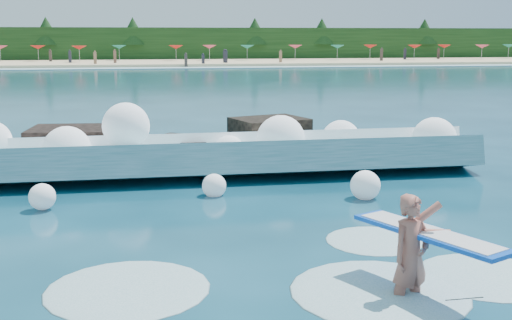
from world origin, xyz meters
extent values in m
plane|color=#072E3D|center=(0.00, 0.00, 0.00)|extent=(200.00, 200.00, 0.00)
cube|color=tan|center=(0.00, 78.00, 0.20)|extent=(140.00, 20.00, 0.40)
cube|color=silver|center=(0.00, 67.00, 0.04)|extent=(140.00, 5.00, 0.08)
cube|color=black|center=(0.00, 88.00, 2.50)|extent=(140.00, 4.00, 5.00)
cube|color=teal|center=(0.16, 6.11, 0.41)|extent=(16.23, 2.47, 1.35)
cube|color=white|center=(0.16, 6.91, 0.81)|extent=(16.23, 1.14, 0.63)
cube|color=black|center=(-2.64, 7.98, 0.47)|extent=(2.65, 2.08, 1.35)
cube|color=black|center=(0.36, 7.18, 0.36)|extent=(2.37, 2.29, 1.04)
cube|color=black|center=(3.06, 8.38, 0.51)|extent=(2.49, 2.22, 1.45)
imported|color=#A95E4F|center=(2.94, -2.47, 0.60)|extent=(0.77, 0.64, 1.81)
cube|color=blue|center=(3.22, -2.42, 0.91)|extent=(1.55, 2.49, 0.06)
cube|color=silver|center=(3.22, -2.42, 0.92)|extent=(1.37, 2.26, 0.06)
cylinder|color=black|center=(3.12, -3.67, 0.45)|extent=(0.01, 0.91, 0.43)
sphere|color=white|center=(-2.67, 6.07, 0.82)|extent=(1.23, 1.23, 1.23)
sphere|color=white|center=(-1.18, 6.53, 1.35)|extent=(1.25, 1.25, 1.25)
sphere|color=white|center=(1.51, 6.08, 0.68)|extent=(0.81, 0.81, 0.81)
sphere|color=white|center=(2.98, 6.37, 0.89)|extent=(1.34, 1.34, 1.34)
sphere|color=white|center=(4.86, 6.88, 0.76)|extent=(1.12, 1.12, 1.12)
sphere|color=white|center=(7.20, 5.78, 0.87)|extent=(1.24, 1.24, 1.24)
sphere|color=white|center=(-2.93, 3.33, 0.29)|extent=(0.58, 0.58, 0.58)
sphere|color=white|center=(0.85, 3.96, 0.23)|extent=(0.57, 0.57, 0.57)
sphere|color=white|center=(4.25, 3.07, 0.31)|extent=(0.70, 0.70, 0.70)
ellipsoid|color=silver|center=(2.57, -2.23, 0.00)|extent=(2.65, 2.65, 0.13)
ellipsoid|color=silver|center=(4.44, -1.94, 0.00)|extent=(2.13, 2.13, 0.11)
ellipsoid|color=silver|center=(-1.06, -1.49, 0.00)|extent=(2.45, 2.45, 0.12)
ellipsoid|color=silver|center=(3.34, 0.06, 0.00)|extent=(1.77, 1.77, 0.09)
cone|color=#CD3C55|center=(-19.11, 81.01, 2.25)|extent=(2.00, 2.00, 0.50)
cone|color=red|center=(-14.32, 81.55, 2.25)|extent=(2.00, 2.00, 0.50)
cone|color=red|center=(-8.55, 77.56, 2.25)|extent=(2.00, 2.00, 0.50)
cone|color=#127362|center=(-3.55, 82.18, 2.25)|extent=(2.00, 2.00, 0.50)
cone|color=red|center=(4.24, 80.08, 2.25)|extent=(2.00, 2.00, 0.50)
cone|color=#CD3C55|center=(8.98, 80.75, 2.25)|extent=(2.00, 2.00, 0.50)
cone|color=#127362|center=(14.34, 80.59, 2.25)|extent=(2.00, 2.00, 0.50)
cone|color=#CD3C55|center=(21.32, 80.40, 2.25)|extent=(2.00, 2.00, 0.50)
cone|color=#127362|center=(27.28, 79.24, 2.25)|extent=(2.00, 2.00, 0.50)
cone|color=red|center=(32.75, 80.68, 2.25)|extent=(2.00, 2.00, 0.50)
cone|color=red|center=(38.76, 78.62, 2.25)|extent=(2.00, 2.00, 0.50)
cone|color=red|center=(44.17, 80.15, 2.25)|extent=(2.00, 2.00, 0.50)
cone|color=#CD3C55|center=(49.14, 78.07, 2.25)|extent=(2.00, 2.00, 0.50)
cone|color=#127362|center=(55.71, 81.75, 2.25)|extent=(2.00, 2.00, 0.50)
cube|color=#8C664C|center=(20.00, 71.27, 1.18)|extent=(0.35, 0.22, 1.56)
cube|color=brown|center=(10.01, 72.29, 1.20)|extent=(0.35, 0.22, 1.60)
cube|color=#3F332D|center=(14.90, 75.60, 1.08)|extent=(0.35, 0.22, 1.35)
cube|color=#262633|center=(52.43, 81.44, 1.09)|extent=(0.35, 0.22, 1.37)
cube|color=#3F332D|center=(48.86, 79.05, 1.18)|extent=(0.35, 0.22, 1.55)
cube|color=brown|center=(48.88, 72.01, 1.20)|extent=(0.35, 0.22, 1.60)
cube|color=#3F332D|center=(6.25, 69.62, 0.80)|extent=(0.35, 0.22, 1.45)
cube|color=#262633|center=(31.05, 70.89, 1.18)|extent=(0.35, 0.22, 1.55)
cube|color=#3F332D|center=(12.89, 69.33, 0.85)|extent=(0.35, 0.22, 1.55)
cube|color=#8C664C|center=(-11.90, 73.50, 1.20)|extent=(0.35, 0.22, 1.59)
camera|label=1|loc=(-0.77, -10.62, 3.67)|focal=45.00mm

